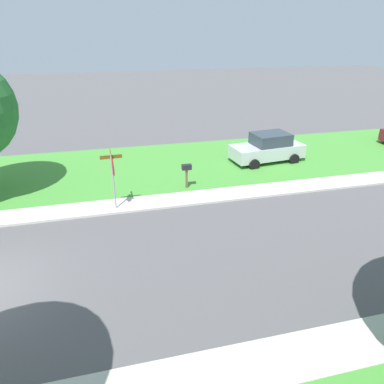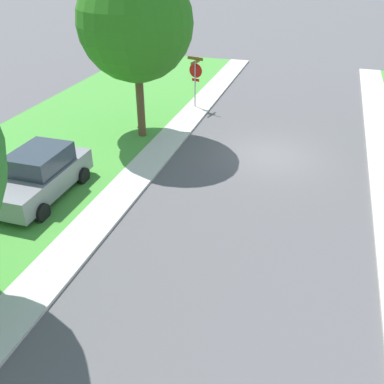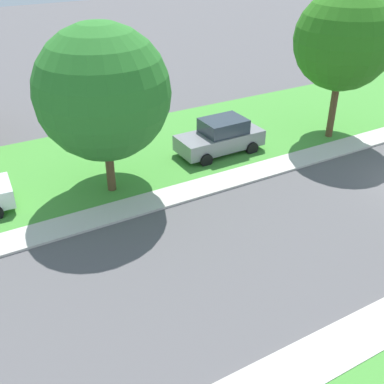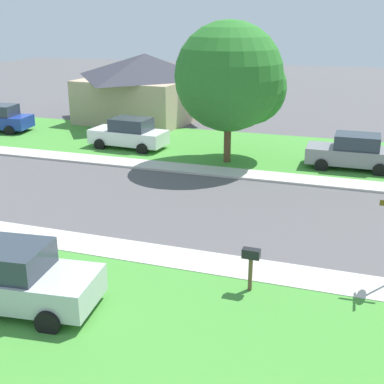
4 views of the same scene
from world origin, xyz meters
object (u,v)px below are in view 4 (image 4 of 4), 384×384
at_px(car_grey_behind_trees, 353,152).
at_px(tree_across_left, 234,80).
at_px(mailbox, 251,259).
at_px(car_white_kerbside_mid, 129,134).
at_px(car_silver_near_corner, 13,278).
at_px(house_right_setback, 146,86).

xyz_separation_m(car_grey_behind_trees, tree_across_left, (-0.58, 5.88, 3.32)).
height_order(tree_across_left, mailbox, tree_across_left).
bearing_deg(car_white_kerbside_mid, mailbox, -143.47).
bearing_deg(car_grey_behind_trees, mailbox, 170.90).
bearing_deg(tree_across_left, car_white_kerbside_mid, 82.81).
distance_m(tree_across_left, mailbox, 13.57).
relative_size(car_silver_near_corner, mailbox, 3.42).
xyz_separation_m(car_silver_near_corner, mailbox, (2.73, -5.60, 0.14)).
height_order(car_white_kerbside_mid, mailbox, car_white_kerbside_mid).
bearing_deg(house_right_setback, car_grey_behind_trees, -120.22).
distance_m(tree_across_left, house_right_setback, 12.77).
relative_size(car_white_kerbside_mid, mailbox, 3.37).
distance_m(house_right_setback, mailbox, 25.14).
bearing_deg(car_white_kerbside_mid, car_grey_behind_trees, -90.96).
bearing_deg(car_grey_behind_trees, house_right_setback, 59.78).
bearing_deg(car_white_kerbside_mid, car_silver_near_corner, -164.95).
height_order(car_silver_near_corner, car_grey_behind_trees, same).
relative_size(car_white_kerbside_mid, car_silver_near_corner, 0.99).
bearing_deg(tree_across_left, house_right_setback, 43.89).
relative_size(car_white_kerbside_mid, tree_across_left, 0.63).
bearing_deg(car_silver_near_corner, mailbox, -64.07).
bearing_deg(mailbox, car_white_kerbside_mid, 36.53).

